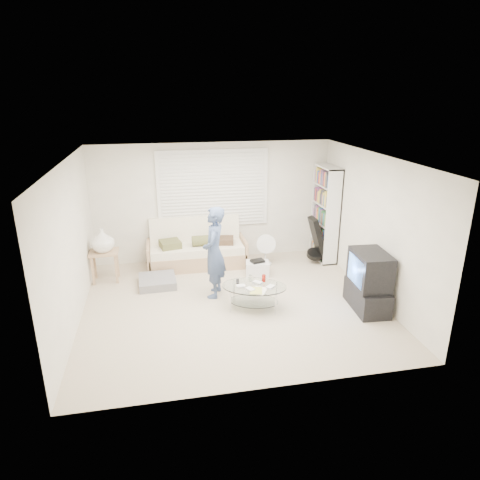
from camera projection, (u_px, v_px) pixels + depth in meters
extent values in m
plane|color=#B5A58C|center=(232.00, 304.00, 7.38)|extent=(5.00, 5.00, 0.00)
cube|color=white|center=(213.00, 202.00, 9.05)|extent=(5.00, 0.02, 2.50)
cube|color=white|center=(267.00, 298.00, 4.88)|extent=(5.00, 0.02, 2.50)
cube|color=white|center=(71.00, 246.00, 6.51)|extent=(0.02, 4.50, 2.50)
cube|color=white|center=(373.00, 227.00, 7.42)|extent=(0.02, 4.50, 2.50)
cube|color=white|center=(231.00, 159.00, 6.55)|extent=(5.00, 4.50, 0.02)
cube|color=white|center=(213.00, 189.00, 8.92)|extent=(2.32, 0.06, 1.62)
cube|color=black|center=(213.00, 189.00, 8.90)|extent=(2.20, 0.01, 1.50)
cube|color=silver|center=(213.00, 189.00, 8.88)|extent=(2.16, 0.04, 1.50)
cube|color=silver|center=(213.00, 189.00, 8.90)|extent=(2.32, 0.08, 1.62)
cube|color=tan|center=(197.00, 259.00, 8.94)|extent=(1.97, 0.79, 0.31)
cube|color=beige|center=(197.00, 249.00, 8.85)|extent=(1.89, 0.73, 0.16)
cube|color=beige|center=(195.00, 230.00, 9.06)|extent=(1.89, 0.22, 0.60)
cube|color=tan|center=(149.00, 257.00, 8.72)|extent=(0.06, 0.79, 0.55)
cube|color=tan|center=(243.00, 250.00, 9.08)|extent=(0.06, 0.79, 0.55)
cube|color=brown|center=(170.00, 244.00, 8.67)|extent=(0.47, 0.47, 0.14)
cylinder|color=brown|center=(204.00, 241.00, 8.76)|extent=(0.49, 0.22, 0.22)
cube|color=#423221|center=(225.00, 240.00, 8.91)|extent=(0.41, 0.41, 0.12)
cube|color=slate|center=(157.00, 281.00, 8.08)|extent=(0.70, 0.70, 0.15)
cube|color=tan|center=(104.00, 252.00, 8.10)|extent=(0.53, 0.43, 0.04)
cube|color=tan|center=(93.00, 271.00, 8.02)|extent=(0.04, 0.04, 0.58)
cube|color=tan|center=(116.00, 269.00, 8.09)|extent=(0.04, 0.04, 0.58)
cube|color=tan|center=(95.00, 264.00, 8.31)|extent=(0.04, 0.04, 0.58)
cube|color=tan|center=(117.00, 263.00, 8.39)|extent=(0.04, 0.04, 0.58)
imported|color=white|center=(102.00, 240.00, 8.02)|extent=(0.43, 0.43, 0.45)
cube|color=white|center=(325.00, 214.00, 9.07)|extent=(0.32, 0.85, 2.02)
cube|color=black|center=(318.00, 240.00, 9.00)|extent=(0.40, 0.36, 0.98)
cylinder|color=black|center=(315.00, 254.00, 9.10)|extent=(0.36, 0.37, 0.19)
cylinder|color=white|center=(265.00, 264.00, 9.06)|extent=(0.27, 0.27, 0.03)
cylinder|color=white|center=(265.00, 256.00, 9.00)|extent=(0.04, 0.04, 0.35)
cylinder|color=white|center=(266.00, 243.00, 8.91)|extent=(0.41, 0.20, 0.40)
cylinder|color=white|center=(266.00, 243.00, 8.91)|extent=(0.11, 0.08, 0.10)
cube|color=white|center=(257.00, 268.00, 8.51)|extent=(0.51, 0.40, 0.27)
cube|color=black|center=(258.00, 261.00, 8.46)|extent=(0.29, 0.24, 0.05)
cube|color=black|center=(367.00, 297.00, 7.18)|extent=(0.56, 0.96, 0.41)
cube|color=black|center=(370.00, 270.00, 7.01)|extent=(0.57, 0.80, 0.60)
cube|color=#548CD8|center=(356.00, 270.00, 6.98)|extent=(0.06, 0.59, 0.45)
ellipsoid|color=silver|center=(254.00, 286.00, 7.14)|extent=(1.24, 0.99, 0.02)
ellipsoid|color=silver|center=(254.00, 301.00, 7.24)|extent=(0.95, 0.75, 0.01)
cylinder|color=silver|center=(230.00, 302.00, 7.05)|extent=(0.03, 0.03, 0.37)
cylinder|color=silver|center=(276.00, 305.00, 6.97)|extent=(0.03, 0.03, 0.37)
cylinder|color=silver|center=(234.00, 291.00, 7.46)|extent=(0.03, 0.03, 0.37)
cylinder|color=silver|center=(277.00, 293.00, 7.37)|extent=(0.03, 0.03, 0.37)
cube|color=white|center=(241.00, 286.00, 7.09)|extent=(0.15, 0.11, 0.04)
cube|color=white|center=(258.00, 283.00, 7.22)|extent=(0.17, 0.17, 0.04)
cube|color=white|center=(270.00, 287.00, 7.06)|extent=(0.17, 0.17, 0.04)
cube|color=white|center=(250.00, 289.00, 6.98)|extent=(0.15, 0.18, 0.04)
cylinder|color=silver|center=(251.00, 278.00, 7.30)|extent=(0.06, 0.06, 0.11)
cylinder|color=red|center=(264.00, 278.00, 7.29)|extent=(0.06, 0.06, 0.12)
cube|color=black|center=(238.00, 281.00, 7.28)|extent=(0.08, 0.17, 0.02)
cube|color=white|center=(259.00, 291.00, 6.96)|extent=(0.33, 0.36, 0.01)
cube|color=#BDC251|center=(256.00, 291.00, 6.95)|extent=(0.25, 0.30, 0.01)
imported|color=#395972|center=(214.00, 252.00, 7.45)|extent=(0.55, 0.69, 1.64)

